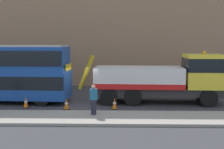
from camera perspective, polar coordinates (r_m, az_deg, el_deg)
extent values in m
plane|color=#38383D|center=(19.96, -6.32, -5.76)|extent=(120.00, 120.00, 0.00)
cube|color=gray|center=(15.91, -8.34, -8.69)|extent=(60.00, 2.80, 0.15)
cube|color=#9E7A5B|center=(28.20, -4.18, 14.18)|extent=(60.00, 1.20, 16.00)
cube|color=#2D2D2D|center=(19.99, 9.11, -3.29)|extent=(9.09, 2.62, 0.55)
cube|color=yellow|center=(20.35, 18.20, 0.69)|extent=(2.72, 2.72, 2.30)
cube|color=black|center=(20.31, 18.24, 1.95)|extent=(2.74, 2.74, 0.90)
cube|color=silver|center=(19.78, 5.41, -0.48)|extent=(6.21, 2.88, 1.40)
cube|color=red|center=(19.85, 5.40, -1.97)|extent=(6.22, 2.93, 0.36)
cylinder|color=#B79914|center=(19.99, -5.27, 0.46)|extent=(1.25, 0.34, 2.52)
sphere|color=orange|center=(20.27, 18.33, 4.26)|extent=(0.24, 0.24, 0.24)
cylinder|color=black|center=(21.66, 17.58, -3.49)|extent=(1.17, 0.39, 1.16)
cylinder|color=black|center=(19.55, 19.10, -4.61)|extent=(1.17, 0.39, 1.16)
cylinder|color=black|center=(21.05, 4.21, -3.49)|extent=(1.17, 0.39, 1.16)
cylinder|color=black|center=(18.87, 4.24, -4.65)|extent=(1.17, 0.39, 1.16)
cylinder|color=black|center=(21.11, -0.15, -3.44)|extent=(1.17, 0.39, 1.16)
cylinder|color=black|center=(18.93, -0.63, -4.60)|extent=(1.17, 0.39, 1.16)
cube|color=yellow|center=(19.64, -8.84, 1.50)|extent=(0.13, 1.50, 0.44)
cylinder|color=black|center=(21.35, -12.35, -3.64)|extent=(1.05, 0.35, 1.04)
cylinder|color=black|center=(19.33, -14.15, -4.75)|extent=(1.05, 0.35, 1.04)
cylinder|color=#232333|center=(16.06, -3.78, -6.65)|extent=(0.38, 0.38, 0.85)
cube|color=#1E6084|center=(15.91, -3.80, -4.08)|extent=(0.46, 0.37, 0.62)
sphere|color=tan|center=(15.83, -3.81, -2.55)|extent=(0.24, 0.24, 0.24)
cone|color=orange|center=(19.17, -17.16, -5.43)|extent=(0.32, 0.32, 0.72)
cylinder|color=white|center=(19.16, -17.16, -5.32)|extent=(0.21, 0.21, 0.10)
cube|color=black|center=(19.24, -17.12, -6.42)|extent=(0.36, 0.36, 0.04)
cone|color=orange|center=(18.06, -9.26, -5.94)|extent=(0.32, 0.32, 0.72)
cylinder|color=white|center=(18.05, -9.27, -5.83)|extent=(0.21, 0.21, 0.10)
cube|color=black|center=(18.14, -9.24, -6.99)|extent=(0.36, 0.36, 0.04)
cone|color=orange|center=(17.92, 0.53, -5.95)|extent=(0.32, 0.32, 0.72)
cylinder|color=white|center=(17.91, 0.53, -5.84)|extent=(0.21, 0.21, 0.10)
cube|color=black|center=(18.00, 0.53, -7.01)|extent=(0.36, 0.36, 0.04)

